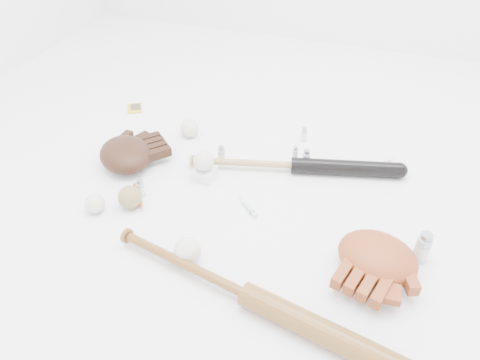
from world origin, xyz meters
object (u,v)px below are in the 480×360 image
(bat_wood, at_px, (247,295))
(glove_dark, at_px, (125,154))
(bat_dark, at_px, (294,165))
(pedestal, at_px, (204,174))

(bat_wood, distance_m, glove_dark, 0.79)
(bat_dark, relative_size, glove_dark, 3.02)
(bat_dark, bearing_deg, pedestal, -168.45)
(bat_wood, height_order, glove_dark, glove_dark)
(pedestal, bearing_deg, glove_dark, -176.64)
(bat_wood, relative_size, pedestal, 12.21)
(bat_dark, relative_size, pedestal, 10.83)
(bat_wood, bearing_deg, glove_dark, 156.44)
(bat_wood, height_order, pedestal, bat_wood)
(bat_dark, height_order, glove_dark, glove_dark)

